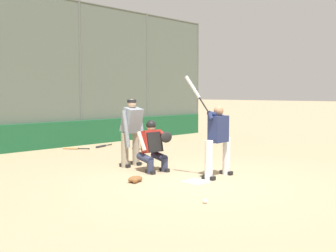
{
  "coord_description": "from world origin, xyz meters",
  "views": [
    {
      "loc": [
        5.87,
        5.08,
        1.77
      ],
      "look_at": [
        -0.2,
        -1.0,
        1.05
      ],
      "focal_mm": 42.0,
      "sensor_mm": 36.0,
      "label": 1
    }
  ],
  "objects_px": {
    "batter_at_plate": "(218,138)",
    "spare_bat_third_base_side": "(147,149)",
    "spare_bat_first_base_side": "(73,148)",
    "baseball_loose": "(205,201)",
    "fielding_glove_on_dirt": "(135,179)",
    "spare_bat_by_padding": "(102,146)",
    "umpire_home": "(132,131)",
    "catcher_behind_plate": "(153,145)"
  },
  "relations": [
    {
      "from": "spare_bat_third_base_side",
      "to": "spare_bat_first_base_side",
      "type": "xyz_separation_m",
      "value": [
        1.49,
        -1.82,
        0.0
      ]
    },
    {
      "from": "batter_at_plate",
      "to": "spare_bat_by_padding",
      "type": "relative_size",
      "value": 2.61
    },
    {
      "from": "spare_bat_by_padding",
      "to": "fielding_glove_on_dirt",
      "type": "height_order",
      "value": "fielding_glove_on_dirt"
    },
    {
      "from": "batter_at_plate",
      "to": "baseball_loose",
      "type": "xyz_separation_m",
      "value": [
        1.73,
        1.1,
        -0.78
      ]
    },
    {
      "from": "batter_at_plate",
      "to": "umpire_home",
      "type": "distance_m",
      "value": 2.28
    },
    {
      "from": "umpire_home",
      "to": "fielding_glove_on_dirt",
      "type": "height_order",
      "value": "umpire_home"
    },
    {
      "from": "fielding_glove_on_dirt",
      "to": "spare_bat_by_padding",
      "type": "bearing_deg",
      "value": -118.4
    },
    {
      "from": "catcher_behind_plate",
      "to": "spare_bat_third_base_side",
      "type": "distance_m",
      "value": 3.34
    },
    {
      "from": "umpire_home",
      "to": "spare_bat_third_base_side",
      "type": "bearing_deg",
      "value": -145.29
    },
    {
      "from": "spare_bat_by_padding",
      "to": "fielding_glove_on_dirt",
      "type": "distance_m",
      "value": 5.34
    },
    {
      "from": "batter_at_plate",
      "to": "baseball_loose",
      "type": "bearing_deg",
      "value": 28.2
    },
    {
      "from": "spare_bat_by_padding",
      "to": "fielding_glove_on_dirt",
      "type": "xyz_separation_m",
      "value": [
        2.54,
        4.69,
        0.03
      ]
    },
    {
      "from": "umpire_home",
      "to": "spare_bat_third_base_side",
      "type": "xyz_separation_m",
      "value": [
        -2.02,
        -1.71,
        -0.84
      ]
    },
    {
      "from": "umpire_home",
      "to": "baseball_loose",
      "type": "distance_m",
      "value": 3.64
    },
    {
      "from": "batter_at_plate",
      "to": "spare_bat_first_base_side",
      "type": "height_order",
      "value": "batter_at_plate"
    },
    {
      "from": "spare_bat_third_base_side",
      "to": "fielding_glove_on_dirt",
      "type": "relative_size",
      "value": 2.49
    },
    {
      "from": "catcher_behind_plate",
      "to": "spare_bat_third_base_side",
      "type": "bearing_deg",
      "value": -123.16
    },
    {
      "from": "spare_bat_by_padding",
      "to": "spare_bat_first_base_side",
      "type": "xyz_separation_m",
      "value": [
        0.97,
        -0.21,
        -0.0
      ]
    },
    {
      "from": "spare_bat_first_base_side",
      "to": "batter_at_plate",
      "type": "bearing_deg",
      "value": 142.57
    },
    {
      "from": "batter_at_plate",
      "to": "spare_bat_third_base_side",
      "type": "bearing_deg",
      "value": -115.33
    },
    {
      "from": "spare_bat_third_base_side",
      "to": "batter_at_plate",
      "type": "bearing_deg",
      "value": -37.41
    },
    {
      "from": "baseball_loose",
      "to": "fielding_glove_on_dirt",
      "type": "bearing_deg",
      "value": -95.43
    },
    {
      "from": "catcher_behind_plate",
      "to": "baseball_loose",
      "type": "distance_m",
      "value": 2.8
    },
    {
      "from": "fielding_glove_on_dirt",
      "to": "umpire_home",
      "type": "bearing_deg",
      "value": -127.44
    },
    {
      "from": "spare_bat_third_base_side",
      "to": "fielding_glove_on_dirt",
      "type": "xyz_separation_m",
      "value": [
        3.06,
        3.08,
        0.03
      ]
    },
    {
      "from": "batter_at_plate",
      "to": "umpire_home",
      "type": "height_order",
      "value": "batter_at_plate"
    },
    {
      "from": "spare_bat_third_base_side",
      "to": "spare_bat_first_base_side",
      "type": "height_order",
      "value": "same"
    },
    {
      "from": "batter_at_plate",
      "to": "spare_bat_third_base_side",
      "type": "distance_m",
      "value": 4.29
    },
    {
      "from": "umpire_home",
      "to": "spare_bat_by_padding",
      "type": "distance_m",
      "value": 3.74
    },
    {
      "from": "spare_bat_by_padding",
      "to": "spare_bat_third_base_side",
      "type": "height_order",
      "value": "same"
    },
    {
      "from": "batter_at_plate",
      "to": "fielding_glove_on_dirt",
      "type": "xyz_separation_m",
      "value": [
        1.54,
        -0.86,
        -0.76
      ]
    },
    {
      "from": "spare_bat_first_base_side",
      "to": "baseball_loose",
      "type": "relative_size",
      "value": 9.62
    },
    {
      "from": "spare_bat_first_base_side",
      "to": "spare_bat_by_padding",
      "type": "bearing_deg",
      "value": -139.18
    },
    {
      "from": "spare_bat_by_padding",
      "to": "spare_bat_third_base_side",
      "type": "relative_size",
      "value": 0.98
    },
    {
      "from": "catcher_behind_plate",
      "to": "spare_bat_by_padding",
      "type": "bearing_deg",
      "value": -104.47
    },
    {
      "from": "batter_at_plate",
      "to": "fielding_glove_on_dirt",
      "type": "distance_m",
      "value": 1.92
    },
    {
      "from": "spare_bat_by_padding",
      "to": "spare_bat_first_base_side",
      "type": "bearing_deg",
      "value": -29.8
    },
    {
      "from": "spare_bat_by_padding",
      "to": "baseball_loose",
      "type": "xyz_separation_m",
      "value": [
        2.72,
        6.65,
        0.0
      ]
    },
    {
      "from": "catcher_behind_plate",
      "to": "spare_bat_third_base_side",
      "type": "xyz_separation_m",
      "value": [
        -2.08,
        -2.55,
        -0.57
      ]
    },
    {
      "from": "spare_bat_third_base_side",
      "to": "baseball_loose",
      "type": "distance_m",
      "value": 5.99
    },
    {
      "from": "spare_bat_first_base_side",
      "to": "baseball_loose",
      "type": "bearing_deg",
      "value": 128.49
    },
    {
      "from": "batter_at_plate",
      "to": "spare_bat_third_base_side",
      "type": "xyz_separation_m",
      "value": [
        -1.52,
        -3.94,
        -0.79
      ]
    }
  ]
}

